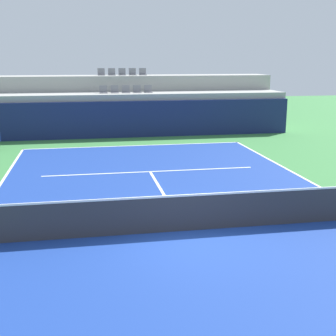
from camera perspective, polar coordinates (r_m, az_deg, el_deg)
ground_plane at (r=11.89m, az=2.18°, el=-7.84°), size 80.00×80.00×0.00m
court_surface at (r=11.89m, az=2.18°, el=-7.82°), size 11.00×24.00×0.01m
baseline_far at (r=23.29m, az=-4.19°, el=2.79°), size 11.00×0.10×0.00m
service_line_far at (r=17.91m, az=-2.25°, el=-0.45°), size 8.26×0.10×0.00m
centre_service_line at (r=14.86m, az=-0.49°, el=-3.38°), size 0.10×6.40×0.00m
back_wall at (r=25.77m, az=-4.88°, el=6.06°), size 18.64×0.30×2.02m
stands_tier_lower at (r=27.08m, az=-5.17°, el=6.79°), size 18.64×2.40×2.37m
stands_tier_upper at (r=29.42m, az=-5.63°, el=8.20°), size 18.64×2.40×3.29m
seating_row_lower at (r=27.06m, az=-5.25°, el=9.57°), size 3.04×0.44×0.44m
seating_row_upper at (r=29.40m, az=-5.72°, el=11.65°), size 3.04×0.44×0.44m
tennis_net at (r=11.72m, az=2.20°, el=-5.52°), size 11.08×0.08×1.07m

